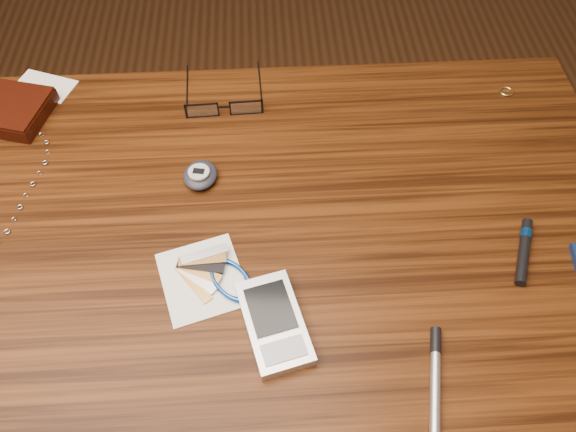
% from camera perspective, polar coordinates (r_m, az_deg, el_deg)
% --- Properties ---
extents(ground, '(3.80, 3.80, 0.00)m').
position_cam_1_polar(ground, '(1.43, -0.82, -19.26)').
color(ground, '#472814').
rests_on(ground, ground).
extents(desk, '(1.00, 0.70, 0.75)m').
position_cam_1_polar(desk, '(0.83, -1.34, -6.47)').
color(desk, '#371A08').
rests_on(desk, ground).
extents(wallet_and_card, '(0.17, 0.17, 0.03)m').
position_cam_1_polar(wallet_and_card, '(0.99, -26.65, 9.74)').
color(wallet_and_card, black).
rests_on(wallet_and_card, desk).
extents(eyeglasses, '(0.13, 0.13, 0.03)m').
position_cam_1_polar(eyeglasses, '(0.90, -6.51, 11.02)').
color(eyeglasses, black).
rests_on(eyeglasses, desk).
extents(gold_ring, '(0.03, 0.03, 0.00)m').
position_cam_1_polar(gold_ring, '(0.99, 21.28, 11.72)').
color(gold_ring, '#D8C670').
rests_on(gold_ring, desk).
extents(pda_phone, '(0.09, 0.13, 0.02)m').
position_cam_1_polar(pda_phone, '(0.68, -1.42, -10.76)').
color(pda_phone, '#B9BABE').
rests_on(pda_phone, desk).
extents(pedometer, '(0.06, 0.06, 0.02)m').
position_cam_1_polar(pedometer, '(0.81, -8.91, 4.15)').
color(pedometer, black).
rests_on(pedometer, desk).
extents(notepad_keys, '(0.14, 0.13, 0.01)m').
position_cam_1_polar(notepad_keys, '(0.71, -7.35, -6.21)').
color(notepad_keys, white).
rests_on(notepad_keys, desk).
extents(silver_pen, '(0.04, 0.14, 0.01)m').
position_cam_1_polar(silver_pen, '(0.67, 14.74, -15.70)').
color(silver_pen, silver).
rests_on(silver_pen, desk).
extents(black_blue_pen, '(0.05, 0.10, 0.01)m').
position_cam_1_polar(black_blue_pen, '(0.79, 22.87, -3.11)').
color(black_blue_pen, black).
rests_on(black_blue_pen, desk).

